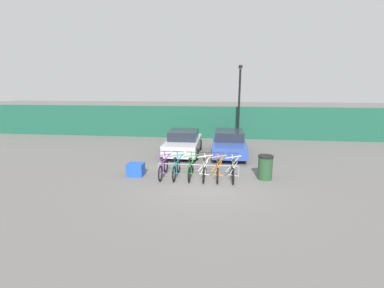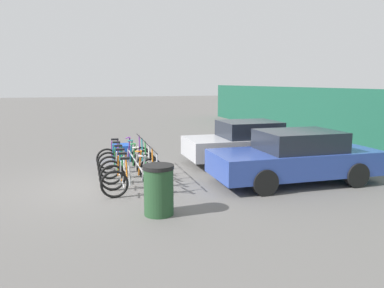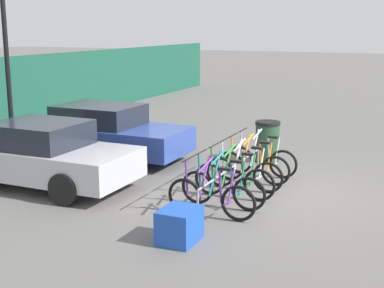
{
  "view_description": "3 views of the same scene",
  "coord_description": "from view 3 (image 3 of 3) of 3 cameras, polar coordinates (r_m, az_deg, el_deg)",
  "views": [
    {
      "loc": [
        0.64,
        -9.88,
        3.82
      ],
      "look_at": [
        -0.78,
        2.15,
        1.14
      ],
      "focal_mm": 24.0,
      "sensor_mm": 36.0,
      "label": 1
    },
    {
      "loc": [
        9.71,
        -0.57,
        2.68
      ],
      "look_at": [
        0.91,
        1.94,
        1.15
      ],
      "focal_mm": 35.0,
      "sensor_mm": 36.0,
      "label": 2
    },
    {
      "loc": [
        -10.32,
        -2.95,
        3.38
      ],
      "look_at": [
        0.0,
        1.74,
        0.87
      ],
      "focal_mm": 50.0,
      "sensor_mm": 36.0,
      "label": 3
    }
  ],
  "objects": [
    {
      "name": "car_blue",
      "position": [
        14.01,
        -9.51,
        1.28
      ],
      "size": [
        1.91,
        4.46,
        1.4
      ],
      "color": "#2D479E",
      "rests_on": "ground"
    },
    {
      "name": "bicycle_orange",
      "position": [
        11.77,
        6.44,
        -2.35
      ],
      "size": [
        0.68,
        1.71,
        1.05
      ],
      "rotation": [
        0.0,
        0.0,
        -0.06
      ],
      "color": "black",
      "rests_on": "ground"
    },
    {
      "name": "bicycle_purple",
      "position": [
        9.63,
        2.02,
        -5.66
      ],
      "size": [
        0.68,
        1.71,
        1.05
      ],
      "rotation": [
        0.0,
        0.0,
        -0.05
      ],
      "color": "black",
      "rests_on": "ground"
    },
    {
      "name": "bicycle_teal",
      "position": [
        10.15,
        3.28,
        -4.73
      ],
      "size": [
        0.68,
        1.71,
        1.05
      ],
      "rotation": [
        0.0,
        0.0,
        -0.06
      ],
      "color": "black",
      "rests_on": "ground"
    },
    {
      "name": "bike_rack",
      "position": [
        10.99,
        4.3,
        -2.81
      ],
      "size": [
        3.54,
        0.04,
        0.57
      ],
      "color": "gray",
      "rests_on": "ground"
    },
    {
      "name": "trash_bin",
      "position": [
        13.65,
        8.03,
        0.29
      ],
      "size": [
        0.63,
        0.63,
        1.03
      ],
      "color": "#234728",
      "rests_on": "ground"
    },
    {
      "name": "bicycle_silver",
      "position": [
        12.35,
        7.35,
        -1.67
      ],
      "size": [
        0.68,
        1.71,
        1.05
      ],
      "rotation": [
        0.0,
        0.0,
        -0.03
      ],
      "color": "black",
      "rests_on": "ground"
    },
    {
      "name": "lamp_post",
      "position": [
        16.67,
        -19.28,
        10.47
      ],
      "size": [
        0.24,
        0.44,
        5.28
      ],
      "color": "black",
      "rests_on": "ground"
    },
    {
      "name": "bicycle_white",
      "position": [
        11.25,
        5.54,
        -3.03
      ],
      "size": [
        0.68,
        1.71,
        1.05
      ],
      "rotation": [
        0.0,
        0.0,
        0.03
      ],
      "color": "black",
      "rests_on": "ground"
    },
    {
      "name": "ground_plane",
      "position": [
        11.25,
        8.12,
        -5.11
      ],
      "size": [
        120.0,
        120.0,
        0.0
      ],
      "primitive_type": "plane",
      "color": "#605E5B"
    },
    {
      "name": "bicycle_green",
      "position": [
        10.71,
        4.5,
        -3.81
      ],
      "size": [
        0.68,
        1.71,
        1.05
      ],
      "rotation": [
        0.0,
        0.0,
        0.03
      ],
      "color": "black",
      "rests_on": "ground"
    },
    {
      "name": "car_silver",
      "position": [
        11.82,
        -15.56,
        -1.11
      ],
      "size": [
        1.91,
        3.99,
        1.4
      ],
      "color": "#B7B7BC",
      "rests_on": "ground"
    },
    {
      "name": "cargo_crate",
      "position": [
        8.61,
        -1.35,
        -8.65
      ],
      "size": [
        0.7,
        0.56,
        0.55
      ],
      "primitive_type": "cube",
      "color": "blue",
      "rests_on": "ground"
    }
  ]
}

